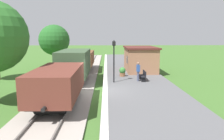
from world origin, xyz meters
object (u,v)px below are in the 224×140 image
(bench_down_platform, at_px, (130,61))
(person_waiting, at_px, (138,71))
(potted_planter, at_px, (122,72))
(freight_train, at_px, (75,67))
(tree_trackside_far, at_px, (54,40))
(bench_near_hut, at_px, (143,75))
(lamp_post_near, at_px, (114,53))
(station_hut, at_px, (140,59))

(bench_down_platform, height_order, person_waiting, person_waiting)
(potted_planter, bearing_deg, person_waiting, -60.38)
(freight_train, relative_size, tree_trackside_far, 3.36)
(bench_near_hut, bearing_deg, lamp_post_near, -166.88)
(lamp_post_near, bearing_deg, freight_train, 164.36)
(lamp_post_near, relative_size, tree_trackside_far, 0.64)
(station_hut, height_order, lamp_post_near, lamp_post_near)
(person_waiting, relative_size, tree_trackside_far, 0.30)
(bench_near_hut, bearing_deg, bench_down_platform, 90.00)
(freight_train, distance_m, lamp_post_near, 3.91)
(station_hut, relative_size, bench_down_platform, 3.87)
(freight_train, bearing_deg, tree_trackside_far, 112.88)
(person_waiting, bearing_deg, potted_planter, -67.49)
(bench_near_hut, relative_size, person_waiting, 0.88)
(bench_down_platform, bearing_deg, potted_planter, -101.31)
(station_hut, distance_m, bench_down_platform, 5.38)
(bench_down_platform, relative_size, tree_trackside_far, 0.26)
(bench_near_hut, bearing_deg, freight_train, 176.61)
(station_hut, bearing_deg, person_waiting, -100.71)
(station_hut, bearing_deg, bench_near_hut, -95.94)
(freight_train, relative_size, station_hut, 3.34)
(bench_near_hut, bearing_deg, station_hut, 84.06)
(person_waiting, bearing_deg, freight_train, -11.99)
(bench_down_platform, bearing_deg, bench_near_hut, -90.00)
(lamp_post_near, bearing_deg, station_hut, 61.79)
(bench_down_platform, bearing_deg, freight_train, -121.13)
(bench_near_hut, relative_size, tree_trackside_far, 0.26)
(lamp_post_near, bearing_deg, tree_trackside_far, 125.47)
(bench_down_platform, height_order, potted_planter, potted_planter)
(bench_near_hut, distance_m, person_waiting, 0.68)
(station_hut, height_order, potted_planter, station_hut)
(freight_train, bearing_deg, potted_planter, 20.58)
(person_waiting, height_order, tree_trackside_far, tree_trackside_far)
(bench_near_hut, relative_size, bench_down_platform, 1.00)
(station_hut, xyz_separation_m, person_waiting, (-1.05, -5.55, -0.47))
(bench_near_hut, height_order, potted_planter, potted_planter)
(potted_planter, height_order, lamp_post_near, lamp_post_near)
(potted_planter, bearing_deg, station_hut, 55.76)
(freight_train, height_order, person_waiting, freight_train)
(freight_train, relative_size, potted_planter, 21.18)
(person_waiting, bearing_deg, lamp_post_near, 5.80)
(station_hut, distance_m, person_waiting, 5.67)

